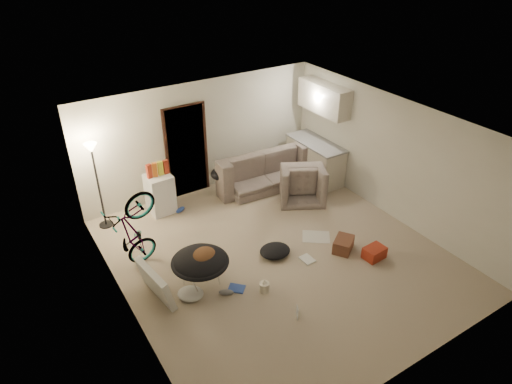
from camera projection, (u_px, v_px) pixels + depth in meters
floor at (278, 255)px, 8.42m from camera, size 5.50×6.00×0.02m
ceiling at (282, 128)px, 7.14m from camera, size 5.50×6.00×0.02m
wall_back at (201, 137)px, 9.97m from camera, size 5.50×0.02×2.50m
wall_front at (420, 305)px, 5.59m from camera, size 5.50×0.02×2.50m
wall_left at (121, 250)px, 6.51m from camera, size 0.02×6.00×2.50m
wall_right at (394, 159)px, 9.05m from camera, size 0.02×6.00×2.50m
doorway at (186, 151)px, 9.88m from camera, size 0.85×0.10×2.04m
door_trim at (187, 152)px, 9.85m from camera, size 0.97×0.04×2.10m
floor_lamp at (95, 168)px, 8.58m from camera, size 0.28×0.28×1.81m
kitchen_counter at (315, 161)px, 10.76m from camera, size 0.60×1.50×0.88m
counter_top at (316, 143)px, 10.53m from camera, size 0.64×1.54×0.04m
kitchen_uppers at (324, 98)px, 10.05m from camera, size 0.38×1.40×0.65m
sofa at (259, 171)px, 10.56m from camera, size 2.31×1.01×0.66m
armchair at (300, 183)px, 10.09m from camera, size 1.26×1.21×0.63m
bicycle at (136, 249)px, 7.89m from camera, size 1.67×0.90×0.92m
book_asset at (298, 321)px, 7.02m from camera, size 0.26×0.23×0.02m
mini_fridge at (160, 194)px, 9.49m from camera, size 0.52×0.52×0.85m
snack_box_0 at (149, 171)px, 9.12m from camera, size 0.12×0.09×0.30m
snack_box_1 at (155, 170)px, 9.17m from camera, size 0.12×0.10×0.30m
snack_box_2 at (160, 168)px, 9.23m from camera, size 0.10×0.08×0.30m
snack_box_3 at (166, 167)px, 9.28m from camera, size 0.10×0.07×0.30m
saucer_chair at (200, 266)px, 7.52m from camera, size 0.96×0.96×0.68m
hoodie at (203, 256)px, 7.42m from camera, size 0.61×0.58×0.22m
sofa_drape at (223, 173)px, 10.02m from camera, size 0.57×0.47×0.28m
tv_box at (156, 283)px, 7.31m from camera, size 0.35×0.93×0.61m
drink_case_a at (343, 245)px, 8.48m from camera, size 0.54×0.50×0.25m
drink_case_b at (374, 253)px, 8.29m from camera, size 0.40×0.31×0.22m
juicer at (264, 286)px, 7.55m from camera, size 0.17×0.17×0.24m
newspaper at (316, 237)px, 8.90m from camera, size 0.67×0.64×0.01m
book_blue at (237, 288)px, 7.63m from camera, size 0.33×0.33×0.03m
book_white at (307, 259)px, 8.29m from camera, size 0.22×0.28×0.02m
shoe_0 at (180, 210)px, 9.65m from camera, size 0.27×0.20×0.09m
shoe_3 at (226, 292)px, 7.50m from camera, size 0.27×0.22×0.09m
clothes_lump_a at (275, 251)px, 8.37m from camera, size 0.64×0.57×0.18m
clothes_lump_c at (191, 294)px, 7.44m from camera, size 0.57×0.57×0.13m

